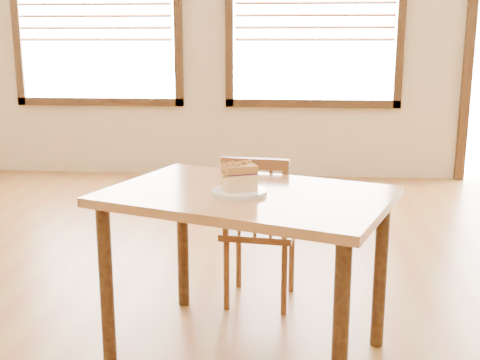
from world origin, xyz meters
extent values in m
plane|color=#CAB594|center=(0.00, 4.00, 1.50)|extent=(7.00, 0.00, 7.00)
cube|color=white|center=(-1.90, 3.98, 1.70)|extent=(1.60, 0.02, 1.80)
cube|color=#3F2811|center=(-1.90, 3.97, 0.76)|extent=(1.76, 0.06, 0.08)
cube|color=#3F2811|center=(-2.74, 3.97, 1.70)|extent=(0.08, 0.06, 1.96)
cube|color=#3F2811|center=(-1.06, 3.97, 1.70)|extent=(0.08, 0.06, 1.96)
cube|color=brown|center=(-1.90, 3.94, 1.74)|extent=(1.56, 0.05, 0.03)
cube|color=brown|center=(-1.90, 3.94, 1.63)|extent=(1.56, 0.05, 0.03)
cube|color=brown|center=(-1.90, 3.94, 1.51)|extent=(1.56, 0.05, 0.03)
cube|color=brown|center=(-1.90, 3.94, 1.39)|extent=(1.56, 0.05, 0.03)
cube|color=white|center=(0.30, 3.98, 1.70)|extent=(1.60, 0.02, 1.80)
cube|color=#3F2811|center=(0.30, 3.97, 0.76)|extent=(1.76, 0.06, 0.08)
cube|color=#3F2811|center=(-0.54, 3.97, 1.70)|extent=(0.08, 0.06, 1.96)
cube|color=#3F2811|center=(1.14, 3.97, 1.70)|extent=(0.08, 0.06, 1.96)
cube|color=brown|center=(0.30, 3.94, 1.74)|extent=(1.56, 0.05, 0.03)
cube|color=brown|center=(0.30, 3.94, 1.63)|extent=(1.56, 0.05, 0.03)
cube|color=brown|center=(0.30, 3.94, 1.51)|extent=(1.56, 0.05, 0.03)
cube|color=brown|center=(0.30, 3.94, 1.39)|extent=(1.56, 0.05, 0.03)
cube|color=#3F2811|center=(1.80, 3.97, 1.10)|extent=(0.09, 0.06, 2.20)
cube|color=#A16E3E|center=(-0.08, 0.30, 0.73)|extent=(1.37, 1.14, 0.04)
cylinder|color=#3F2811|center=(-0.68, 0.18, 0.35)|extent=(0.06, 0.06, 0.71)
cylinder|color=#3F2811|center=(0.29, -0.18, 0.35)|extent=(0.06, 0.06, 0.71)
cylinder|color=#3F2811|center=(-0.45, 0.78, 0.35)|extent=(0.06, 0.06, 0.71)
cylinder|color=#3F2811|center=(0.52, 0.42, 0.35)|extent=(0.06, 0.06, 0.71)
cube|color=#583818|center=(-0.05, 0.87, 0.40)|extent=(0.42, 0.42, 0.04)
cylinder|color=#583818|center=(0.12, 1.00, 0.18)|extent=(0.03, 0.03, 0.38)
cylinder|color=#583818|center=(-0.18, 1.04, 0.18)|extent=(0.03, 0.03, 0.38)
cylinder|color=#583818|center=(0.08, 0.70, 0.18)|extent=(0.03, 0.03, 0.38)
cylinder|color=#583818|center=(-0.22, 0.74, 0.18)|extent=(0.03, 0.03, 0.38)
cylinder|color=#583818|center=(0.08, 0.69, 0.60)|extent=(0.03, 0.03, 0.41)
cylinder|color=#583818|center=(-0.22, 0.72, 0.60)|extent=(0.03, 0.03, 0.41)
cube|color=#583818|center=(-0.07, 0.71, 0.79)|extent=(0.34, 0.08, 0.05)
cylinder|color=#583818|center=(0.01, 0.70, 0.60)|extent=(0.02, 0.02, 0.36)
cylinder|color=#583818|center=(-0.07, 0.71, 0.60)|extent=(0.02, 0.02, 0.36)
cylinder|color=#583818|center=(-0.15, 0.71, 0.60)|extent=(0.02, 0.02, 0.36)
cylinder|color=white|center=(-0.11, 0.26, 0.76)|extent=(0.23, 0.23, 0.02)
cylinder|color=white|center=(-0.11, 0.26, 0.75)|extent=(0.16, 0.16, 0.01)
cube|color=#EFD287|center=(-0.11, 0.26, 0.80)|extent=(0.16, 0.14, 0.07)
cube|color=#421232|center=(-0.11, 0.26, 0.84)|extent=(0.16, 0.14, 0.01)
cube|color=#A36033|center=(-0.11, 0.26, 0.86)|extent=(0.16, 0.14, 0.03)
sphere|color=#A36033|center=(-0.12, 0.26, 0.88)|extent=(0.02, 0.02, 0.02)
sphere|color=#A36033|center=(-0.12, 0.28, 0.88)|extent=(0.02, 0.02, 0.02)
sphere|color=#A36033|center=(-0.08, 0.27, 0.88)|extent=(0.02, 0.02, 0.02)
sphere|color=#A36033|center=(-0.06, 0.28, 0.88)|extent=(0.02, 0.02, 0.02)
sphere|color=#A36033|center=(-0.09, 0.29, 0.88)|extent=(0.02, 0.02, 0.02)
sphere|color=#A36033|center=(-0.13, 0.27, 0.88)|extent=(0.02, 0.02, 0.02)
sphere|color=#A36033|center=(-0.08, 0.23, 0.88)|extent=(0.02, 0.02, 0.02)
sphere|color=#A36033|center=(-0.09, 0.28, 0.88)|extent=(0.01, 0.01, 0.01)
sphere|color=#A36033|center=(-0.07, 0.27, 0.88)|extent=(0.02, 0.02, 0.02)
sphere|color=#A36033|center=(-0.05, 0.27, 0.88)|extent=(0.02, 0.02, 0.02)
sphere|color=#A36033|center=(-0.09, 0.24, 0.88)|extent=(0.02, 0.02, 0.02)
sphere|color=#A36033|center=(-0.09, 0.26, 0.88)|extent=(0.02, 0.02, 0.02)
sphere|color=#A36033|center=(-0.09, 0.29, 0.88)|extent=(0.02, 0.02, 0.02)
sphere|color=#A36033|center=(-0.12, 0.29, 0.88)|extent=(0.02, 0.02, 0.02)
sphere|color=#A36033|center=(-0.16, 0.22, 0.85)|extent=(0.01, 0.01, 0.01)
sphere|color=#A36033|center=(-0.18, 0.24, 0.84)|extent=(0.01, 0.01, 0.01)
sphere|color=#A36033|center=(-0.18, 0.24, 0.84)|extent=(0.02, 0.02, 0.02)
sphere|color=#A36033|center=(-0.18, 0.25, 0.83)|extent=(0.02, 0.02, 0.02)
sphere|color=#A36033|center=(-0.16, 0.20, 0.85)|extent=(0.02, 0.02, 0.02)
sphere|color=#A36033|center=(-0.16, 0.21, 0.87)|extent=(0.02, 0.02, 0.02)
camera|label=1|loc=(0.11, -2.17, 1.38)|focal=45.00mm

